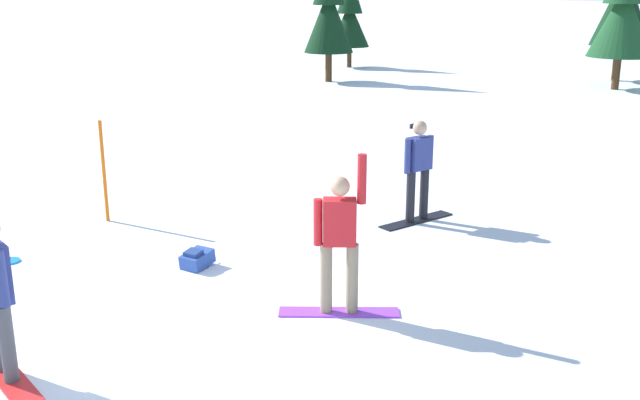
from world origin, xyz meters
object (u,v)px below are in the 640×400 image
pine_tree_broad (329,8)px  pine_tree_twin (624,7)px  backpack_blue (197,259)px  snowboarder_background (418,169)px  pine_tree_slender (350,16)px  trail_marker_pole (104,172)px  snowboarder_midground (340,240)px

pine_tree_broad → pine_tree_twin: (10.54, 3.00, 0.12)m
backpack_blue → pine_tree_broad: 20.53m
snowboarder_background → pine_tree_twin: 18.58m
pine_tree_twin → pine_tree_slender: bearing=170.7°
pine_tree_slender → pine_tree_broad: 5.18m
backpack_blue → pine_tree_broad: bearing=111.6°
backpack_blue → trail_marker_pole: (-2.67, 1.04, 0.74)m
snowboarder_midground → backpack_blue: snowboarder_midground is taller
snowboarder_background → trail_marker_pole: bearing=-152.7°
snowboarder_midground → backpack_blue: 2.67m
snowboarder_background → pine_tree_twin: pine_tree_twin is taller
snowboarder_background → pine_tree_broad: pine_tree_broad is taller
snowboarder_midground → pine_tree_broad: bearing=117.3°
pine_tree_broad → pine_tree_slender: bearing=106.1°
snowboarder_midground → backpack_blue: (-2.50, 0.44, -0.83)m
pine_tree_slender → pine_tree_twin: pine_tree_twin is taller
pine_tree_slender → pine_tree_broad: size_ratio=0.82×
snowboarder_background → backpack_blue: size_ratio=3.27×
backpack_blue → pine_tree_broad: size_ratio=0.10×
trail_marker_pole → backpack_blue: bearing=-21.4°
backpack_blue → pine_tree_slender: 25.57m
backpack_blue → pine_tree_twin: 22.31m
backpack_blue → pine_tree_slender: (-8.90, 23.87, 2.22)m
snowboarder_background → trail_marker_pole: size_ratio=1.00×
snowboarder_background → pine_tree_twin: (1.00, 18.43, 2.07)m
trail_marker_pole → pine_tree_broad: bearing=105.1°
snowboarder_midground → trail_marker_pole: (-5.16, 1.48, -0.09)m
trail_marker_pole → pine_tree_broad: (-4.81, 17.88, 2.00)m
snowboarder_midground → pine_tree_twin: 22.46m
pine_tree_slender → pine_tree_broad: (1.43, -4.95, 0.52)m
trail_marker_pole → pine_tree_slender: 23.71m
snowboarder_midground → pine_tree_broad: (-9.98, 19.36, 1.91)m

